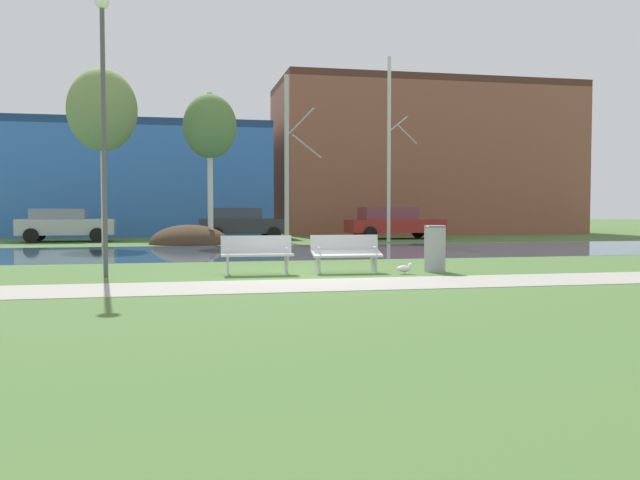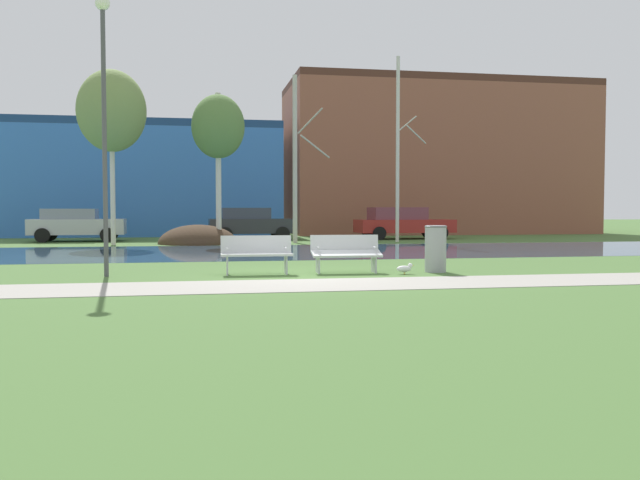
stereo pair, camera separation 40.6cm
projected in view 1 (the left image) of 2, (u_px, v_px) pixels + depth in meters
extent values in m
plane|color=#476B33|center=(256.00, 249.00, 24.45)|extent=(120.00, 120.00, 0.00)
cube|color=#9E998E|center=(323.00, 285.00, 12.98)|extent=(60.00, 2.14, 0.01)
cube|color=#33516B|center=(261.00, 252.00, 23.03)|extent=(80.00, 8.22, 0.01)
ellipsoid|color=#423021|center=(190.00, 244.00, 28.13)|extent=(3.33, 3.09, 1.63)
cube|color=silver|center=(257.00, 255.00, 14.94)|extent=(1.62, 0.53, 0.05)
cube|color=silver|center=(256.00, 244.00, 15.21)|extent=(1.60, 0.14, 0.40)
cube|color=silver|center=(228.00, 265.00, 14.90)|extent=(0.05, 0.43, 0.45)
cube|color=silver|center=(286.00, 264.00, 15.13)|extent=(0.05, 0.43, 0.45)
cylinder|color=silver|center=(228.00, 249.00, 14.84)|extent=(0.05, 0.28, 0.04)
cylinder|color=silver|center=(286.00, 248.00, 15.07)|extent=(0.05, 0.28, 0.04)
cube|color=silver|center=(347.00, 254.00, 15.36)|extent=(1.62, 0.53, 0.16)
cube|color=silver|center=(344.00, 243.00, 15.63)|extent=(1.60, 0.14, 0.40)
cube|color=silver|center=(318.00, 264.00, 15.32)|extent=(0.05, 0.43, 0.45)
cube|color=silver|center=(374.00, 263.00, 15.55)|extent=(0.05, 0.43, 0.45)
cylinder|color=silver|center=(318.00, 248.00, 15.26)|extent=(0.05, 0.28, 0.04)
cylinder|color=silver|center=(374.00, 247.00, 15.49)|extent=(0.05, 0.28, 0.04)
cylinder|color=#999B9E|center=(435.00, 249.00, 15.69)|extent=(0.49, 0.49, 1.09)
torus|color=#5B5D5E|center=(435.00, 227.00, 15.67)|extent=(0.52, 0.52, 0.04)
ellipsoid|color=white|center=(404.00, 269.00, 15.17)|extent=(0.34, 0.15, 0.15)
sphere|color=white|center=(410.00, 265.00, 15.19)|extent=(0.11, 0.11, 0.11)
cone|color=gold|center=(413.00, 265.00, 15.20)|extent=(0.06, 0.03, 0.03)
cylinder|color=gold|center=(405.00, 272.00, 15.14)|extent=(0.01, 0.01, 0.10)
cylinder|color=gold|center=(404.00, 272.00, 15.20)|extent=(0.01, 0.01, 0.10)
cylinder|color=#4C4C51|center=(104.00, 144.00, 14.36)|extent=(0.10, 0.10, 5.74)
sphere|color=white|center=(102.00, 1.00, 14.22)|extent=(0.32, 0.32, 0.32)
cylinder|color=beige|center=(103.00, 159.00, 26.88)|extent=(0.20, 0.20, 6.96)
ellipsoid|color=olive|center=(102.00, 110.00, 26.78)|extent=(2.75, 2.75, 3.30)
cylinder|color=beige|center=(210.00, 169.00, 27.71)|extent=(0.23, 0.23, 6.26)
ellipsoid|color=#567A3D|center=(210.00, 126.00, 27.63)|extent=(2.20, 2.20, 2.64)
cylinder|color=#BCB7A8|center=(287.00, 159.00, 28.98)|extent=(0.20, 0.20, 7.24)
cylinder|color=#BCB7A8|center=(301.00, 121.00, 29.55)|extent=(0.94, 1.34, 1.02)
cylinder|color=#BCB7A8|center=(307.00, 147.00, 28.35)|extent=(1.53, 1.49, 0.85)
cylinder|color=beige|center=(389.00, 150.00, 29.90)|extent=(0.16, 0.16, 8.23)
cylinder|color=beige|center=(398.00, 125.00, 30.30)|extent=(0.68, 0.95, 0.67)
cylinder|color=beige|center=(408.00, 135.00, 29.35)|extent=(1.31, 1.28, 0.67)
cube|color=#B2B5BC|center=(67.00, 227.00, 30.05)|extent=(4.17, 2.00, 0.70)
cube|color=gray|center=(59.00, 214.00, 29.94)|extent=(2.35, 1.72, 0.47)
cylinder|color=black|center=(101.00, 234.00, 31.29)|extent=(0.65, 0.24, 0.64)
cylinder|color=black|center=(97.00, 235.00, 29.48)|extent=(0.65, 0.24, 0.64)
cylinder|color=black|center=(39.00, 234.00, 30.65)|extent=(0.65, 0.24, 0.64)
cylinder|color=black|center=(31.00, 236.00, 28.84)|extent=(0.65, 0.24, 0.64)
cube|color=#282B30|center=(243.00, 226.00, 31.74)|extent=(4.09, 1.92, 0.68)
cube|color=#2F3648|center=(236.00, 213.00, 31.63)|extent=(2.31, 1.65, 0.52)
cylinder|color=black|center=(268.00, 232.00, 32.93)|extent=(0.65, 0.24, 0.64)
cylinder|color=black|center=(274.00, 234.00, 31.20)|extent=(0.65, 0.24, 0.64)
cylinder|color=black|center=(213.00, 233.00, 32.31)|extent=(0.65, 0.24, 0.64)
cylinder|color=black|center=(216.00, 234.00, 30.57)|extent=(0.65, 0.24, 0.64)
cube|color=maroon|center=(395.00, 226.00, 32.89)|extent=(4.79, 1.91, 0.64)
cube|color=brown|center=(388.00, 213.00, 32.77)|extent=(2.70, 1.64, 0.59)
cylinder|color=black|center=(418.00, 232.00, 34.13)|extent=(0.65, 0.24, 0.64)
cylinder|color=black|center=(432.00, 233.00, 32.42)|extent=(0.65, 0.24, 0.64)
cylinder|color=black|center=(359.00, 232.00, 33.39)|extent=(0.65, 0.24, 0.64)
cylinder|color=black|center=(370.00, 233.00, 31.68)|extent=(0.65, 0.24, 0.64)
cube|color=#3870C6|center=(123.00, 184.00, 38.38)|extent=(16.22, 8.49, 5.80)
cube|color=navy|center=(122.00, 130.00, 38.23)|extent=(16.22, 8.49, 0.40)
cube|color=brown|center=(423.00, 163.00, 41.44)|extent=(17.97, 7.82, 8.64)
cube|color=#4E2C21|center=(424.00, 89.00, 41.23)|extent=(17.97, 7.82, 0.40)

